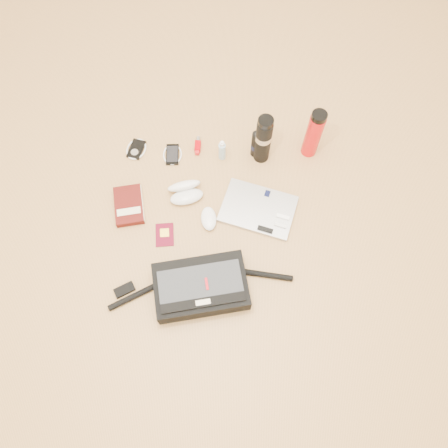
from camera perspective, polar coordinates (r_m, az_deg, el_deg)
The scene contains 14 objects.
ground at distance 1.99m, azimuth -1.24°, elevation -1.49°, with size 4.00×4.00×0.00m, color #AD7F48.
messenger_bag at distance 1.86m, azimuth -3.10°, elevation -8.20°, with size 0.79×0.31×0.11m.
laptop at distance 2.04m, azimuth 4.50°, elevation 1.93°, with size 0.38×0.32×0.03m.
book at distance 2.08m, azimuth -12.28°, elevation 2.38°, with size 0.16×0.22×0.04m.
passport at distance 2.01m, azimuth -7.76°, elevation -1.39°, with size 0.09×0.12×0.01m.
mouse at distance 2.00m, azimuth -2.01°, elevation 0.71°, with size 0.09×0.13×0.04m.
sunglasses_case at distance 2.06m, azimuth -5.07°, elevation 4.26°, with size 0.19×0.17×0.09m.
ipod at distance 2.24m, azimuth -11.39°, elevation 9.55°, with size 0.12×0.12×0.01m.
phone at distance 2.20m, azimuth -6.75°, elevation 9.01°, with size 0.10×0.12×0.01m.
inhaler at distance 2.20m, azimuth -3.45°, elevation 10.17°, with size 0.03×0.10×0.03m.
spray_bottle at distance 2.13m, azimuth -0.25°, elevation 9.56°, with size 0.04×0.04×0.13m.
aerosol_can at distance 2.12m, azimuth 4.13°, elevation 10.42°, with size 0.05×0.05×0.17m.
thermos_black at distance 2.07m, azimuth 5.16°, elevation 10.95°, with size 0.10×0.10×0.29m.
thermos_red at distance 2.12m, azimuth 11.63°, elevation 11.44°, with size 0.08×0.08×0.29m.
Camera 1 is at (0.06, -0.75, 1.84)m, focal length 35.00 mm.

